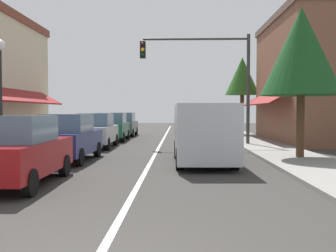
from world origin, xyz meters
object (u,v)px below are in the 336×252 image
object	(u,v)px
parked_car_third_left	(96,131)
street_lamp_left_near	(0,80)
parked_car_distant_left	(124,124)
van_in_lane	(203,132)
tree_right_near	(301,52)
tree_right_far	(242,77)
parked_car_nearest_left	(18,151)
parked_car_second_left	(68,138)
parked_car_far_left	(113,127)
traffic_signal_mast_arm	(211,69)

from	to	relation	value
parked_car_third_left	street_lamp_left_near	xyz separation A→B (m)	(-1.71, -6.99, 2.04)
parked_car_distant_left	van_in_lane	bearing A→B (deg)	-72.07
tree_right_near	tree_right_far	size ratio (longest dim) A/B	0.97
street_lamp_left_near	parked_car_third_left	bearing A→B (deg)	76.24
parked_car_nearest_left	van_in_lane	world-z (taller)	van_in_lane
parked_car_second_left	parked_car_distant_left	bearing A→B (deg)	90.79
van_in_lane	street_lamp_left_near	size ratio (longest dim) A/B	1.23
parked_car_far_left	tree_right_far	xyz separation A→B (m)	(9.06, 5.61, 3.65)
parked_car_distant_left	van_in_lane	size ratio (longest dim) A/B	0.79
parked_car_distant_left	tree_right_far	bearing A→B (deg)	5.35
parked_car_far_left	van_in_lane	distance (m)	11.71
parked_car_far_left	tree_right_near	bearing A→B (deg)	-48.28
parked_car_far_left	van_in_lane	bearing A→B (deg)	-65.61
parked_car_nearest_left	parked_car_third_left	distance (m)	10.14
parked_car_nearest_left	street_lamp_left_near	distance (m)	4.19
parked_car_distant_left	tree_right_far	world-z (taller)	tree_right_far
parked_car_far_left	tree_right_near	world-z (taller)	tree_right_near
parked_car_second_left	parked_car_nearest_left	bearing A→B (deg)	-88.26
traffic_signal_mast_arm	van_in_lane	bearing A→B (deg)	-96.90
street_lamp_left_near	tree_right_near	size ratio (longest dim) A/B	0.73
parked_car_far_left	parked_car_distant_left	world-z (taller)	same
traffic_signal_mast_arm	street_lamp_left_near	xyz separation A→B (m)	(-7.69, -8.41, -1.25)
parked_car_far_left	street_lamp_left_near	bearing A→B (deg)	-99.70
traffic_signal_mast_arm	street_lamp_left_near	distance (m)	11.46
parked_car_third_left	tree_right_far	size ratio (longest dim) A/B	0.69
van_in_lane	parked_car_far_left	bearing A→B (deg)	113.96
tree_right_near	parked_car_second_left	bearing A→B (deg)	-176.30
traffic_signal_mast_arm	street_lamp_left_near	size ratio (longest dim) A/B	1.42
parked_car_nearest_left	street_lamp_left_near	size ratio (longest dim) A/B	0.97
parked_car_second_left	parked_car_third_left	world-z (taller)	same
van_in_lane	traffic_signal_mast_arm	world-z (taller)	traffic_signal_mast_arm
tree_right_far	van_in_lane	bearing A→B (deg)	-103.93
traffic_signal_mast_arm	tree_right_far	bearing A→B (deg)	70.63
tree_right_near	parked_car_third_left	bearing A→B (deg)	151.61
parked_car_nearest_left	tree_right_far	bearing A→B (deg)	65.56
parked_car_third_left	traffic_signal_mast_arm	bearing A→B (deg)	12.38
van_in_lane	street_lamp_left_near	xyz separation A→B (m)	(-6.81, -1.14, 1.77)
parked_car_third_left	van_in_lane	distance (m)	7.76
parked_car_distant_left	tree_right_near	xyz separation A→B (m)	(8.80, -14.25, 3.25)
parked_car_second_left	parked_car_distant_left	world-z (taller)	same
parked_car_third_left	tree_right_near	world-z (taller)	tree_right_near
parked_car_nearest_left	traffic_signal_mast_arm	distance (m)	13.35
parked_car_third_left	traffic_signal_mast_arm	distance (m)	6.97
parked_car_nearest_left	parked_car_far_left	size ratio (longest dim) A/B	1.00
parked_car_distant_left	parked_car_third_left	bearing A→B (deg)	-90.72
parked_car_second_left	parked_car_third_left	size ratio (longest dim) A/B	1.00
parked_car_second_left	van_in_lane	bearing A→B (deg)	-4.65
parked_car_second_left	tree_right_far	bearing A→B (deg)	60.89
parked_car_second_left	tree_right_far	world-z (taller)	tree_right_far
parked_car_nearest_left	parked_car_second_left	xyz separation A→B (m)	(-0.08, 4.77, 0.00)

